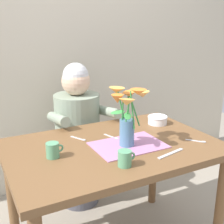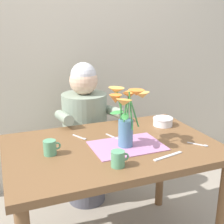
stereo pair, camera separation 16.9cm
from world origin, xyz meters
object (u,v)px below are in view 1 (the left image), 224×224
(ceramic_mug, at_px, (125,158))
(flower_vase, at_px, (127,112))
(dinner_knife, at_px, (171,154))
(ceramic_bowl, at_px, (158,120))
(seated_person, at_px, (78,137))
(coffee_cup, at_px, (53,150))

(ceramic_mug, bearing_deg, flower_vase, 57.22)
(flower_vase, xyz_separation_m, dinner_knife, (0.15, -0.20, -0.20))
(ceramic_bowl, relative_size, ceramic_mug, 1.46)
(flower_vase, xyz_separation_m, ceramic_mug, (-0.13, -0.21, -0.16))
(seated_person, height_order, ceramic_mug, seated_person)
(ceramic_bowl, xyz_separation_m, coffee_cup, (-0.79, -0.18, 0.01))
(ceramic_bowl, distance_m, coffee_cup, 0.81)
(ceramic_mug, bearing_deg, coffee_cup, 137.24)
(flower_vase, height_order, ceramic_bowl, flower_vase)
(flower_vase, height_order, ceramic_mug, flower_vase)
(seated_person, bearing_deg, dinner_knife, -73.96)
(ceramic_mug, bearing_deg, dinner_knife, 0.85)
(ceramic_bowl, height_order, dinner_knife, ceramic_bowl)
(ceramic_bowl, xyz_separation_m, ceramic_mug, (-0.51, -0.44, 0.01))
(seated_person, xyz_separation_m, ceramic_bowl, (0.42, -0.43, 0.21))
(coffee_cup, bearing_deg, ceramic_mug, -42.76)
(seated_person, bearing_deg, ceramic_bowl, -42.41)
(flower_vase, height_order, coffee_cup, flower_vase)
(coffee_cup, height_order, ceramic_mug, same)
(flower_vase, distance_m, ceramic_bowl, 0.47)
(seated_person, height_order, flower_vase, seated_person)
(coffee_cup, xyz_separation_m, ceramic_mug, (0.28, -0.26, 0.00))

